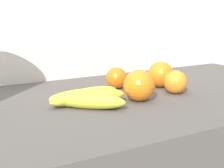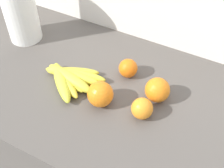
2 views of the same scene
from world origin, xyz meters
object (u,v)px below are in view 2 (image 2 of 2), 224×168
(orange_back_left, at_px, (142,109))
(orange_front, at_px, (100,94))
(banana_bunch, at_px, (69,77))
(paper_towel_roll, at_px, (19,9))
(orange_far_right, at_px, (128,68))
(orange_back_right, at_px, (157,90))

(orange_back_left, xyz_separation_m, orange_front, (-0.14, -0.01, 0.01))
(banana_bunch, distance_m, paper_towel_roll, 0.34)
(orange_back_left, relative_size, orange_front, 0.81)
(orange_front, distance_m, paper_towel_roll, 0.47)
(paper_towel_roll, bearing_deg, banana_bunch, -23.62)
(banana_bunch, height_order, orange_far_right, orange_far_right)
(banana_bunch, xyz_separation_m, orange_back_left, (0.28, -0.02, 0.01))
(paper_towel_roll, bearing_deg, orange_back_right, -5.76)
(orange_back_right, bearing_deg, orange_back_left, -99.62)
(orange_far_right, relative_size, paper_towel_roll, 0.22)
(banana_bunch, xyz_separation_m, paper_towel_roll, (-0.29, 0.13, 0.11))
(banana_bunch, xyz_separation_m, orange_front, (0.14, -0.03, 0.02))
(orange_far_right, bearing_deg, paper_towel_roll, 179.40)
(orange_far_right, xyz_separation_m, orange_back_right, (0.13, -0.05, 0.01))
(orange_back_right, xyz_separation_m, orange_back_left, (-0.01, -0.09, -0.01))
(banana_bunch, height_order, orange_back_left, orange_back_left)
(orange_far_right, xyz_separation_m, paper_towel_roll, (-0.45, 0.00, 0.10))
(orange_back_left, relative_size, paper_towel_roll, 0.23)
(orange_back_right, bearing_deg, banana_bunch, -167.01)
(banana_bunch, bearing_deg, paper_towel_roll, 156.38)
(orange_back_left, bearing_deg, paper_towel_roll, 165.59)
(orange_back_left, distance_m, paper_towel_roll, 0.59)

